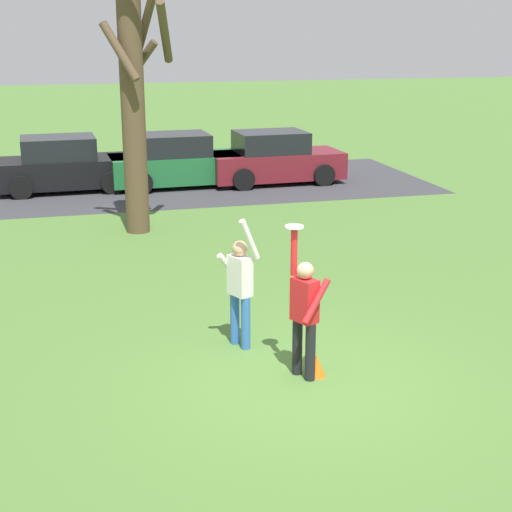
{
  "coord_description": "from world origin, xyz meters",
  "views": [
    {
      "loc": [
        -3.09,
        -9.09,
        4.62
      ],
      "look_at": [
        -0.28,
        1.58,
        1.34
      ],
      "focal_mm": 53.98,
      "sensor_mm": 36.0,
      "label": 1
    }
  ],
  "objects_px": {
    "field_cone_orange": "(316,365)",
    "bare_tree_tall": "(133,85)",
    "parked_car_black": "(63,166)",
    "parked_car_maroon": "(274,159)",
    "person_catcher": "(304,310)",
    "person_defender": "(240,284)",
    "parked_car_green": "(177,162)",
    "frisbee_disc": "(294,227)"
  },
  "relations": [
    {
      "from": "bare_tree_tall",
      "to": "field_cone_orange",
      "type": "xyz_separation_m",
      "value": [
        1.47,
        -8.52,
        -3.23
      ]
    },
    {
      "from": "person_catcher",
      "to": "parked_car_green",
      "type": "height_order",
      "value": "person_catcher"
    },
    {
      "from": "parked_car_green",
      "to": "bare_tree_tall",
      "type": "distance_m",
      "value": 6.12
    },
    {
      "from": "person_defender",
      "to": "parked_car_black",
      "type": "bearing_deg",
      "value": 165.22
    },
    {
      "from": "parked_car_black",
      "to": "parked_car_maroon",
      "type": "bearing_deg",
      "value": -5.42
    },
    {
      "from": "parked_car_green",
      "to": "parked_car_black",
      "type": "bearing_deg",
      "value": 175.07
    },
    {
      "from": "frisbee_disc",
      "to": "parked_car_maroon",
      "type": "distance_m",
      "value": 13.82
    },
    {
      "from": "field_cone_orange",
      "to": "person_catcher",
      "type": "bearing_deg",
      "value": 171.76
    },
    {
      "from": "person_defender",
      "to": "parked_car_black",
      "type": "distance_m",
      "value": 12.86
    },
    {
      "from": "frisbee_disc",
      "to": "bare_tree_tall",
      "type": "distance_m",
      "value": 8.48
    },
    {
      "from": "parked_car_black",
      "to": "parked_car_green",
      "type": "xyz_separation_m",
      "value": [
        3.34,
        -0.19,
        0.0
      ]
    },
    {
      "from": "person_catcher",
      "to": "parked_car_maroon",
      "type": "distance_m",
      "value": 13.92
    },
    {
      "from": "parked_car_green",
      "to": "parked_car_maroon",
      "type": "height_order",
      "value": "same"
    },
    {
      "from": "parked_car_black",
      "to": "bare_tree_tall",
      "type": "bearing_deg",
      "value": -75.18
    },
    {
      "from": "person_defender",
      "to": "parked_car_maroon",
      "type": "relative_size",
      "value": 0.49
    },
    {
      "from": "parked_car_green",
      "to": "person_defender",
      "type": "bearing_deg",
      "value": -96.44
    },
    {
      "from": "parked_car_maroon",
      "to": "person_defender",
      "type": "bearing_deg",
      "value": -109.88
    },
    {
      "from": "frisbee_disc",
      "to": "field_cone_orange",
      "type": "relative_size",
      "value": 0.79
    },
    {
      "from": "person_catcher",
      "to": "bare_tree_tall",
      "type": "bearing_deg",
      "value": -16.45
    },
    {
      "from": "frisbee_disc",
      "to": "parked_car_black",
      "type": "distance_m",
      "value": 14.05
    },
    {
      "from": "parked_car_maroon",
      "to": "bare_tree_tall",
      "type": "height_order",
      "value": "bare_tree_tall"
    },
    {
      "from": "parked_car_black",
      "to": "parked_car_green",
      "type": "height_order",
      "value": "same"
    },
    {
      "from": "parked_car_green",
      "to": "parked_car_maroon",
      "type": "relative_size",
      "value": 1.0
    },
    {
      "from": "parked_car_black",
      "to": "bare_tree_tall",
      "type": "relative_size",
      "value": 0.63
    },
    {
      "from": "person_catcher",
      "to": "parked_car_black",
      "type": "distance_m",
      "value": 14.21
    },
    {
      "from": "parked_car_black",
      "to": "parked_car_maroon",
      "type": "height_order",
      "value": "same"
    },
    {
      "from": "person_defender",
      "to": "bare_tree_tall",
      "type": "xyz_separation_m",
      "value": [
        -0.7,
        7.24,
        2.41
      ]
    },
    {
      "from": "person_catcher",
      "to": "parked_car_black",
      "type": "bearing_deg",
      "value": -13.35
    },
    {
      "from": "person_catcher",
      "to": "field_cone_orange",
      "type": "height_order",
      "value": "person_catcher"
    },
    {
      "from": "parked_car_maroon",
      "to": "field_cone_orange",
      "type": "height_order",
      "value": "parked_car_maroon"
    },
    {
      "from": "person_defender",
      "to": "field_cone_orange",
      "type": "relative_size",
      "value": 6.39
    },
    {
      "from": "field_cone_orange",
      "to": "bare_tree_tall",
      "type": "bearing_deg",
      "value": 99.76
    },
    {
      "from": "person_catcher",
      "to": "person_defender",
      "type": "height_order",
      "value": "person_catcher"
    },
    {
      "from": "bare_tree_tall",
      "to": "parked_car_green",
      "type": "bearing_deg",
      "value": 71.51
    },
    {
      "from": "person_catcher",
      "to": "frisbee_disc",
      "type": "distance_m",
      "value": 1.13
    },
    {
      "from": "person_catcher",
      "to": "bare_tree_tall",
      "type": "height_order",
      "value": "bare_tree_tall"
    },
    {
      "from": "parked_car_maroon",
      "to": "field_cone_orange",
      "type": "relative_size",
      "value": 12.97
    },
    {
      "from": "person_catcher",
      "to": "parked_car_green",
      "type": "distance_m",
      "value": 13.73
    },
    {
      "from": "person_catcher",
      "to": "parked_car_green",
      "type": "relative_size",
      "value": 0.5
    },
    {
      "from": "parked_car_black",
      "to": "parked_car_green",
      "type": "distance_m",
      "value": 3.35
    },
    {
      "from": "parked_car_black",
      "to": "parked_car_green",
      "type": "bearing_deg",
      "value": -4.93
    },
    {
      "from": "parked_car_black",
      "to": "field_cone_orange",
      "type": "bearing_deg",
      "value": -79.23
    }
  ]
}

